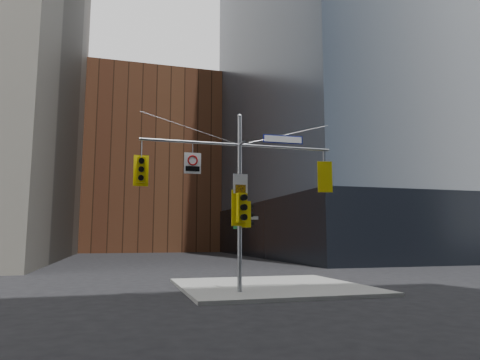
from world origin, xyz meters
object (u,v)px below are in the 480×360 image
signal_assembly (240,183)px  regulatory_sign_arm (193,162)px  traffic_light_pole_side (247,214)px  street_sign_blade (283,139)px  traffic_light_west_arm (141,170)px  traffic_light_pole_front (241,208)px  traffic_light_east_arm (324,177)px

signal_assembly → regulatory_sign_arm: 2.07m
traffic_light_pole_side → street_sign_blade: bearing=-102.8°
street_sign_blade → traffic_light_west_arm: bearing=-178.6°
signal_assembly → traffic_light_west_arm: bearing=179.8°
traffic_light_pole_side → regulatory_sign_arm: size_ratio=1.27×
traffic_light_west_arm → traffic_light_pole_front: bearing=-3.0°
street_sign_blade → traffic_light_pole_front: bearing=-170.4°
traffic_light_west_arm → regulatory_sign_arm: regulatory_sign_arm is taller
traffic_light_east_arm → regulatory_sign_arm: regulatory_sign_arm is taller
traffic_light_pole_front → street_sign_blade: 3.50m
traffic_light_west_arm → regulatory_sign_arm: bearing=0.2°
traffic_light_pole_side → regulatory_sign_arm: 3.01m
traffic_light_east_arm → regulatory_sign_arm: (-5.67, -0.02, 0.38)m
traffic_light_west_arm → traffic_light_pole_side: traffic_light_west_arm is taller
traffic_light_pole_side → regulatory_sign_arm: (-2.25, -0.04, 2.01)m
signal_assembly → traffic_light_east_arm: bearing=0.0°
traffic_light_east_arm → traffic_light_pole_front: 4.00m
traffic_light_west_arm → traffic_light_pole_side: size_ratio=1.14×
signal_assembly → traffic_light_east_arm: signal_assembly is taller
traffic_light_pole_front → street_sign_blade: street_sign_blade is taller
signal_assembly → traffic_light_pole_front: signal_assembly is taller
signal_assembly → traffic_light_pole_side: 1.29m
signal_assembly → traffic_light_pole_side: size_ratio=7.61×
traffic_light_east_arm → traffic_light_pole_side: traffic_light_east_arm is taller
regulatory_sign_arm → traffic_light_east_arm: bearing=-0.1°
street_sign_blade → regulatory_sign_arm: (-3.82, -0.02, -1.17)m
traffic_light_pole_front → regulatory_sign_arm: 2.62m
traffic_light_west_arm → street_sign_blade: size_ratio=0.69×
traffic_light_pole_front → regulatory_sign_arm: (-1.92, 0.25, 1.76)m
signal_assembly → traffic_light_east_arm: size_ratio=6.08×
traffic_light_pole_side → traffic_light_pole_front: traffic_light_pole_front is taller
traffic_light_pole_side → signal_assembly: bearing=80.6°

